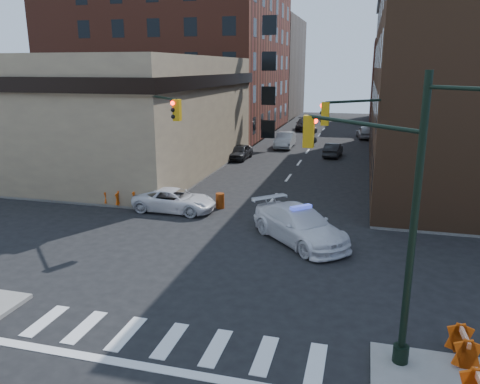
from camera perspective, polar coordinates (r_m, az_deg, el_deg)
The scene contains 27 objects.
ground at distance 21.05m, azimuth -1.15°, elevation -7.96°, with size 140.00×140.00×0.00m, color black.
sidewalk_nw at distance 59.25m, azimuth -13.97°, elevation 6.68°, with size 34.00×54.50×0.15m, color gray.
bank_building at distance 41.81m, azimuth -17.77°, elevation 9.21°, with size 22.00×22.00×9.00m, color #978462.
apartment_block at distance 63.41m, azimuth -7.63°, elevation 18.31°, with size 25.00×25.00×24.00m, color #5F2B1E.
commercial_row_ne at distance 41.83m, azimuth 25.99°, elevation 11.88°, with size 14.00×34.00×14.00m, color #513420.
filler_nw at distance 83.40m, azimuth 0.07°, elevation 14.86°, with size 20.00×18.00×16.00m, color brown.
filler_ne at distance 77.12m, azimuth 21.86°, elevation 12.32°, with size 16.00×16.00×12.00m, color #5F2B1E.
signal_pole_se at distance 13.59m, azimuth 17.09°, elevation -1.03°, with size 5.40×5.27×8.00m.
signal_pole_nw at distance 26.74m, azimuth -10.18°, elevation 6.44°, with size 3.58×3.67×8.00m.
signal_pole_ne at distance 24.28m, azimuth 15.84°, elevation 5.26°, with size 3.67×3.58×8.00m.
tree_ne_near at distance 44.91m, azimuth 17.72°, elevation 8.27°, with size 3.00×3.00×4.85m.
tree_ne_far at distance 52.86m, azimuth 17.38°, elevation 9.21°, with size 3.00×3.00×4.85m.
police_car at distance 22.75m, azimuth 7.28°, elevation -4.01°, with size 2.38×5.85×1.70m, color white.
pickup at distance 27.61m, azimuth -7.98°, elevation -0.99°, with size 2.22×4.82×1.34m, color white.
parked_car_wnear at distance 43.01m, azimuth 0.02°, elevation 4.91°, with size 1.58×3.92×1.34m, color black.
parked_car_wfar at distance 49.50m, azimuth 5.52°, elevation 6.33°, with size 1.69×4.86×1.60m, color #999DA1.
parked_car_wdeep at distance 63.89m, azimuth 7.81°, elevation 8.17°, with size 2.12×5.21×1.51m, color black.
parked_car_enear at distance 45.09m, azimuth 11.28°, elevation 5.05°, with size 1.36×3.90×1.28m, color black.
parked_car_efar at distance 57.70m, azimuth 15.02°, elevation 7.08°, with size 1.79×4.46×1.52m, color #9B9EA4.
pedestrian_a at distance 28.96m, azimuth -13.40°, elevation 0.40°, with size 0.70×0.46×1.92m, color black.
pedestrian_b at distance 30.83m, azimuth -15.38°, elevation 1.17°, with size 0.95×0.74×1.94m, color black.
pedestrian_c at distance 31.04m, azimuth -17.02°, elevation 0.87°, with size 0.97×0.40×1.66m, color #1F232E.
barrel_road at distance 23.39m, azimuth 5.45°, elevation -4.13°, with size 0.64×0.64×1.15m, color orange.
barrel_bank at distance 28.02m, azimuth -2.45°, elevation -1.07°, with size 0.51×0.51×0.92m, color red.
barricade_se_a at distance 15.29m, azimuth 25.54°, elevation -16.60°, with size 1.12×0.56×0.84m, color #CB5809, non-canonical shape.
barricade_nw_a at distance 28.90m, azimuth -13.27°, elevation -0.55°, with size 1.37×0.68×1.03m, color red, non-canonical shape.
barricade_nw_b at distance 29.25m, azimuth -15.09°, elevation -0.67°, with size 1.12×0.56×0.84m, color red, non-canonical shape.
Camera 1 is at (5.39, -18.61, 8.21)m, focal length 35.00 mm.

